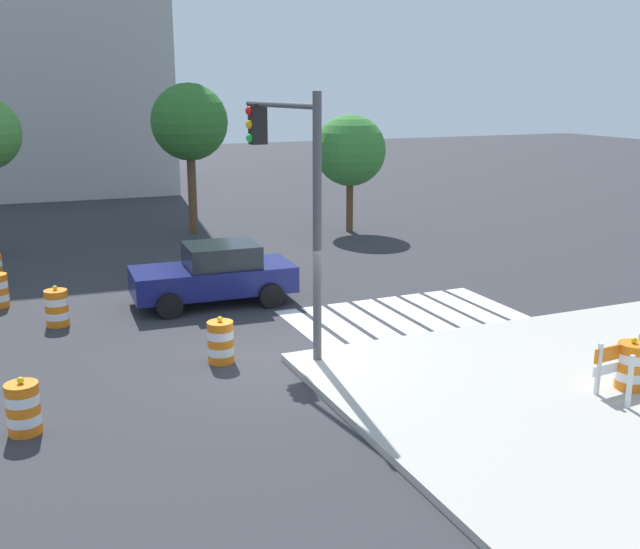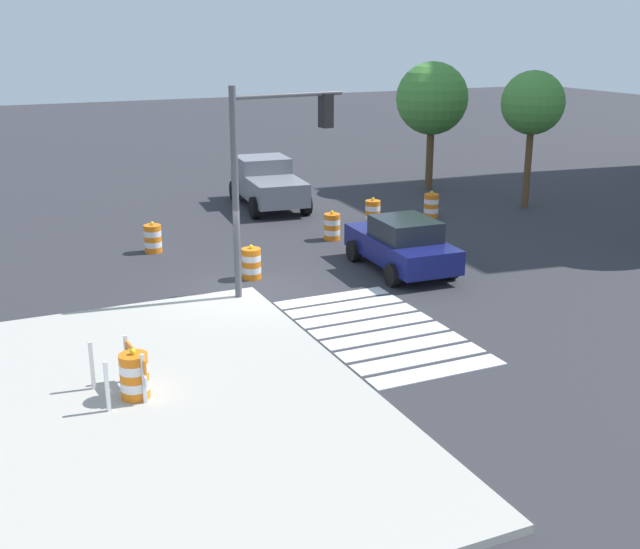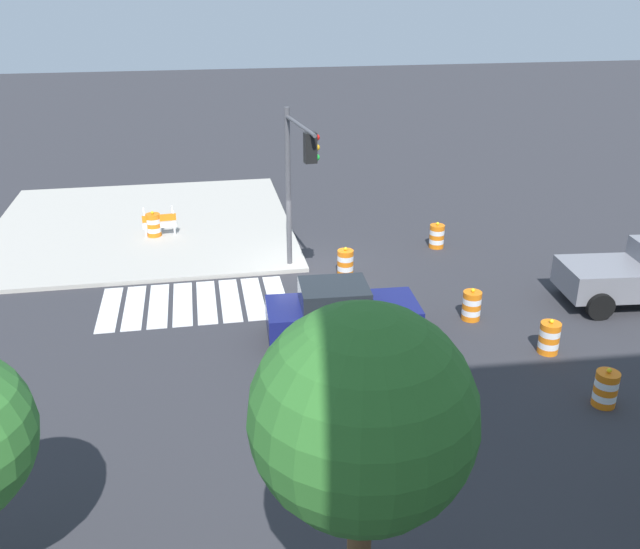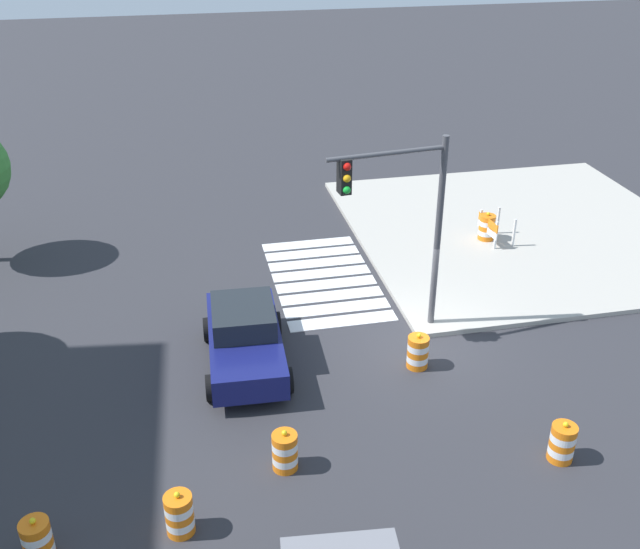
{
  "view_description": "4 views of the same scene",
  "coord_description": "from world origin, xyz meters",
  "px_view_note": "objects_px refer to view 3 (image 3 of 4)",
  "views": [
    {
      "loc": [
        -5.19,
        -14.25,
        5.76
      ],
      "look_at": [
        2.14,
        2.84,
        1.03
      ],
      "focal_mm": 41.94,
      "sensor_mm": 36.0,
      "label": 1
    },
    {
      "loc": [
        19.67,
        -6.91,
        7.06
      ],
      "look_at": [
        1.12,
        1.55,
        0.63
      ],
      "focal_mm": 44.45,
      "sensor_mm": 36.0,
      "label": 2
    },
    {
      "loc": [
        3.62,
        21.92,
        9.5
      ],
      "look_at": [
        0.21,
        3.26,
        1.31
      ],
      "focal_mm": 38.6,
      "sensor_mm": 36.0,
      "label": 3
    },
    {
      "loc": [
        -16.14,
        6.2,
        11.22
      ],
      "look_at": [
        2.03,
        2.34,
        1.26
      ],
      "focal_mm": 40.98,
      "sensor_mm": 36.0,
      "label": 4
    }
  ],
  "objects_px": {
    "sports_car": "(341,311)",
    "traffic_barrel_on_sidewalk": "(154,225)",
    "traffic_barrel_crosswalk_end": "(549,338)",
    "traffic_light_pole": "(297,168)",
    "traffic_barrel_near_corner": "(437,236)",
    "construction_barricade": "(159,221)",
    "traffic_barrel_median_far": "(606,389)",
    "traffic_barrel_far_curb": "(345,262)",
    "street_tree_streetside_far": "(363,418)",
    "traffic_barrel_median_near": "(472,305)"
  },
  "relations": [
    {
      "from": "sports_car",
      "to": "traffic_barrel_on_sidewalk",
      "type": "xyz_separation_m",
      "value": [
        5.57,
        -9.18,
        -0.21
      ]
    },
    {
      "from": "traffic_barrel_crosswalk_end",
      "to": "traffic_barrel_on_sidewalk",
      "type": "height_order",
      "value": "traffic_barrel_on_sidewalk"
    },
    {
      "from": "traffic_barrel_crosswalk_end",
      "to": "traffic_light_pole",
      "type": "height_order",
      "value": "traffic_light_pole"
    },
    {
      "from": "sports_car",
      "to": "traffic_barrel_crosswalk_end",
      "type": "height_order",
      "value": "sports_car"
    },
    {
      "from": "traffic_barrel_near_corner",
      "to": "construction_barricade",
      "type": "distance_m",
      "value": 10.84
    },
    {
      "from": "traffic_barrel_median_far",
      "to": "traffic_barrel_on_sidewalk",
      "type": "height_order",
      "value": "traffic_barrel_on_sidewalk"
    },
    {
      "from": "sports_car",
      "to": "traffic_barrel_on_sidewalk",
      "type": "bearing_deg",
      "value": -58.75
    },
    {
      "from": "traffic_barrel_near_corner",
      "to": "construction_barricade",
      "type": "bearing_deg",
      "value": -15.59
    },
    {
      "from": "traffic_barrel_near_corner",
      "to": "traffic_light_pole",
      "type": "xyz_separation_m",
      "value": [
        5.66,
        2.07,
        3.46
      ]
    },
    {
      "from": "traffic_barrel_far_curb",
      "to": "traffic_barrel_on_sidewalk",
      "type": "relative_size",
      "value": 1.0
    },
    {
      "from": "traffic_barrel_crosswalk_end",
      "to": "traffic_light_pole",
      "type": "relative_size",
      "value": 0.19
    },
    {
      "from": "traffic_barrel_median_far",
      "to": "construction_barricade",
      "type": "distance_m",
      "value": 17.58
    },
    {
      "from": "traffic_light_pole",
      "to": "street_tree_streetside_far",
      "type": "distance_m",
      "value": 14.36
    },
    {
      "from": "traffic_barrel_crosswalk_end",
      "to": "traffic_light_pole",
      "type": "xyz_separation_m",
      "value": [
        6.0,
        -6.21,
        3.46
      ]
    },
    {
      "from": "traffic_barrel_on_sidewalk",
      "to": "traffic_light_pole",
      "type": "height_order",
      "value": "traffic_light_pole"
    },
    {
      "from": "traffic_barrel_median_near",
      "to": "street_tree_streetside_far",
      "type": "relative_size",
      "value": 0.17
    },
    {
      "from": "sports_car",
      "to": "street_tree_streetside_far",
      "type": "distance_m",
      "value": 10.78
    },
    {
      "from": "sports_car",
      "to": "traffic_barrel_near_corner",
      "type": "distance_m",
      "value": 8.15
    },
    {
      "from": "traffic_barrel_median_far",
      "to": "construction_barricade",
      "type": "xyz_separation_m",
      "value": [
        10.89,
        -13.79,
        0.27
      ]
    },
    {
      "from": "traffic_barrel_median_near",
      "to": "traffic_barrel_far_curb",
      "type": "height_order",
      "value": "same"
    },
    {
      "from": "traffic_barrel_median_far",
      "to": "traffic_barrel_far_curb",
      "type": "relative_size",
      "value": 1.0
    },
    {
      "from": "sports_car",
      "to": "traffic_barrel_median_far",
      "type": "height_order",
      "value": "sports_car"
    },
    {
      "from": "traffic_barrel_near_corner",
      "to": "traffic_barrel_far_curb",
      "type": "height_order",
      "value": "same"
    },
    {
      "from": "traffic_barrel_crosswalk_end",
      "to": "traffic_barrel_median_far",
      "type": "distance_m",
      "value": 2.61
    },
    {
      "from": "traffic_barrel_near_corner",
      "to": "traffic_light_pole",
      "type": "distance_m",
      "value": 6.95
    },
    {
      "from": "traffic_barrel_median_near",
      "to": "traffic_barrel_median_far",
      "type": "relative_size",
      "value": 1.0
    },
    {
      "from": "traffic_barrel_crosswalk_end",
      "to": "traffic_barrel_median_near",
      "type": "relative_size",
      "value": 1.0
    },
    {
      "from": "street_tree_streetside_far",
      "to": "traffic_barrel_far_curb",
      "type": "bearing_deg",
      "value": -101.65
    },
    {
      "from": "traffic_light_pole",
      "to": "street_tree_streetside_far",
      "type": "relative_size",
      "value": 0.94
    },
    {
      "from": "traffic_barrel_median_far",
      "to": "street_tree_streetside_far",
      "type": "xyz_separation_m",
      "value": [
        7.42,
        5.48,
        3.88
      ]
    },
    {
      "from": "traffic_barrel_median_far",
      "to": "traffic_barrel_far_curb",
      "type": "xyz_separation_m",
      "value": [
        4.45,
        -8.93,
        0.0
      ]
    },
    {
      "from": "traffic_barrel_crosswalk_end",
      "to": "construction_barricade",
      "type": "bearing_deg",
      "value": -46.06
    },
    {
      "from": "traffic_barrel_on_sidewalk",
      "to": "traffic_barrel_near_corner",
      "type": "bearing_deg",
      "value": 165.11
    },
    {
      "from": "traffic_barrel_median_near",
      "to": "street_tree_streetside_far",
      "type": "xyz_separation_m",
      "value": [
        5.98,
        10.39,
        3.88
      ]
    },
    {
      "from": "traffic_barrel_near_corner",
      "to": "street_tree_streetside_far",
      "type": "relative_size",
      "value": 0.17
    },
    {
      "from": "sports_car",
      "to": "street_tree_streetside_far",
      "type": "height_order",
      "value": "street_tree_streetside_far"
    },
    {
      "from": "traffic_barrel_median_far",
      "to": "traffic_barrel_crosswalk_end",
      "type": "bearing_deg",
      "value": -87.6
    },
    {
      "from": "traffic_light_pole",
      "to": "traffic_barrel_on_sidewalk",
      "type": "bearing_deg",
      "value": -44.39
    },
    {
      "from": "traffic_barrel_crosswalk_end",
      "to": "traffic_barrel_on_sidewalk",
      "type": "bearing_deg",
      "value": -45.26
    },
    {
      "from": "traffic_barrel_near_corner",
      "to": "traffic_light_pole",
      "type": "bearing_deg",
      "value": 20.05
    },
    {
      "from": "traffic_barrel_crosswalk_end",
      "to": "traffic_barrel_on_sidewalk",
      "type": "distance_m",
      "value": 15.64
    },
    {
      "from": "traffic_barrel_crosswalk_end",
      "to": "traffic_barrel_on_sidewalk",
      "type": "relative_size",
      "value": 1.0
    },
    {
      "from": "traffic_barrel_near_corner",
      "to": "traffic_barrel_median_near",
      "type": "distance_m",
      "value": 6.06
    },
    {
      "from": "traffic_barrel_near_corner",
      "to": "traffic_barrel_far_curb",
      "type": "xyz_separation_m",
      "value": [
        4.0,
        1.95,
        0.0
      ]
    },
    {
      "from": "traffic_barrel_median_far",
      "to": "street_tree_streetside_far",
      "type": "height_order",
      "value": "street_tree_streetside_far"
    },
    {
      "from": "traffic_barrel_median_near",
      "to": "traffic_barrel_on_sidewalk",
      "type": "relative_size",
      "value": 1.0
    },
    {
      "from": "traffic_barrel_crosswalk_end",
      "to": "traffic_barrel_median_far",
      "type": "relative_size",
      "value": 1.0
    },
    {
      "from": "construction_barricade",
      "to": "street_tree_streetside_far",
      "type": "height_order",
      "value": "street_tree_streetside_far"
    },
    {
      "from": "traffic_barrel_far_curb",
      "to": "traffic_barrel_on_sidewalk",
      "type": "height_order",
      "value": "traffic_barrel_on_sidewalk"
    },
    {
      "from": "sports_car",
      "to": "traffic_barrel_crosswalk_end",
      "type": "bearing_deg",
      "value": 160.46
    }
  ]
}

